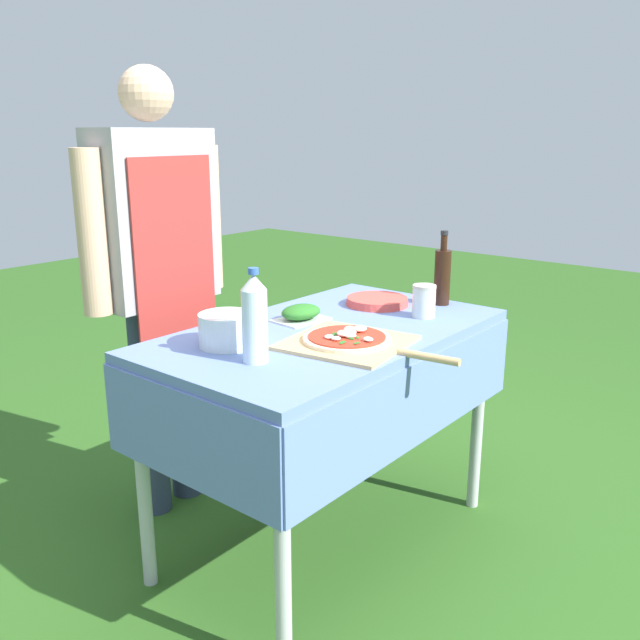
% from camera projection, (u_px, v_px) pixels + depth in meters
% --- Properties ---
extents(ground_plane, '(12.00, 12.00, 0.00)m').
position_uv_depth(ground_plane, '(327.00, 540.00, 2.51)').
color(ground_plane, '#2D5B1E').
extents(prep_table, '(1.27, 0.74, 0.82)m').
position_uv_depth(prep_table, '(327.00, 358.00, 2.32)').
color(prep_table, '#607AB7').
rests_on(prep_table, ground).
extents(person_cook, '(0.63, 0.22, 1.69)m').
position_uv_depth(person_cook, '(158.00, 261.00, 2.52)').
color(person_cook, '#333D56').
rests_on(person_cook, ground).
extents(pizza_on_peel, '(0.40, 0.57, 0.06)m').
position_uv_depth(pizza_on_peel, '(350.00, 341.00, 2.12)').
color(pizza_on_peel, tan).
rests_on(pizza_on_peel, prep_table).
extents(oil_bottle, '(0.06, 0.06, 0.29)m').
position_uv_depth(oil_bottle, '(442.00, 275.00, 2.59)').
color(oil_bottle, black).
rests_on(oil_bottle, prep_table).
extents(water_bottle, '(0.08, 0.08, 0.28)m').
position_uv_depth(water_bottle, '(255.00, 318.00, 1.93)').
color(water_bottle, silver).
rests_on(water_bottle, prep_table).
extents(herb_container, '(0.19, 0.15, 0.06)m').
position_uv_depth(herb_container, '(301.00, 313.00, 2.39)').
color(herb_container, silver).
rests_on(herb_container, prep_table).
extents(mixing_tub, '(0.17, 0.17, 0.10)m').
position_uv_depth(mixing_tub, '(227.00, 330.00, 2.10)').
color(mixing_tub, silver).
rests_on(mixing_tub, prep_table).
extents(plate_stack, '(0.24, 0.24, 0.03)m').
position_uv_depth(plate_stack, '(377.00, 301.00, 2.61)').
color(plate_stack, '#DB4C42').
rests_on(plate_stack, prep_table).
extents(sauce_jar, '(0.08, 0.08, 0.12)m').
position_uv_depth(sauce_jar, '(424.00, 303.00, 2.43)').
color(sauce_jar, silver).
rests_on(sauce_jar, prep_table).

